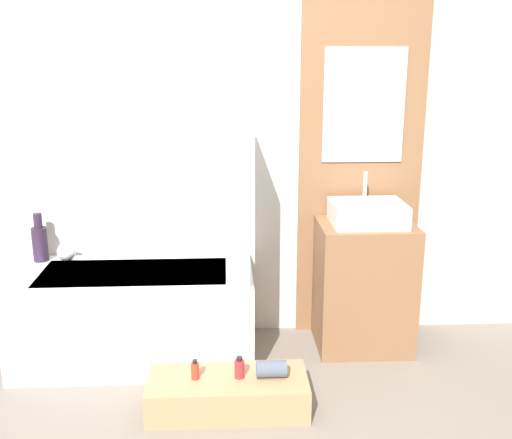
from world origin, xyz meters
name	(u,v)px	position (x,y,z in m)	size (l,w,h in m)	color
wall_tiled_back	(236,142)	(0.00, 1.58, 1.30)	(4.20, 0.06, 2.60)	beige
wall_wood_accent	(362,140)	(0.81, 1.53, 1.32)	(0.80, 0.04, 2.60)	brown
bathtub	(136,315)	(-0.64, 1.19, 0.29)	(1.44, 0.68, 0.57)	white
glass_shower_screen	(247,196)	(0.05, 1.10, 1.05)	(0.01, 0.47, 0.97)	silver
wooden_step_bench	(228,393)	(-0.07, 0.58, 0.09)	(0.85, 0.36, 0.19)	#A87F56
vanity_cabinet	(364,286)	(0.81, 1.28, 0.41)	(0.59, 0.47, 0.83)	brown
sink	(367,213)	(0.81, 1.28, 0.90)	(0.45, 0.36, 0.31)	white
vase_tall_dark	(40,242)	(-1.26, 1.43, 0.69)	(0.10, 0.10, 0.31)	#2D1E33
vase_round_light	(66,252)	(-1.09, 1.42, 0.62)	(0.12, 0.12, 0.12)	white
bottle_soap_primary	(195,370)	(-0.24, 0.58, 0.23)	(0.04, 0.04, 0.11)	red
bottle_soap_secondary	(239,368)	(-0.01, 0.58, 0.24)	(0.05, 0.05, 0.12)	red
towel_roll	(271,369)	(0.16, 0.58, 0.23)	(0.09, 0.09, 0.16)	#4C5666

